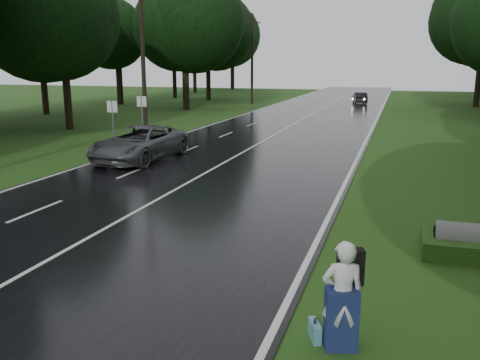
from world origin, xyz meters
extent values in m
plane|color=#254B16|center=(0.00, 0.00, 0.00)|extent=(160.00, 160.00, 0.00)
cube|color=black|center=(0.00, 20.00, 0.02)|extent=(12.00, 140.00, 0.04)
cube|color=silver|center=(0.00, 20.00, 0.04)|extent=(0.12, 140.00, 0.01)
imported|color=#494B4E|center=(-4.04, 10.55, 0.85)|extent=(2.93, 5.93, 1.62)
imported|color=black|center=(3.10, 49.11, 0.67)|extent=(2.03, 3.99, 1.25)
imported|color=silver|center=(6.95, -2.85, 0.93)|extent=(0.78, 0.63, 1.85)
cube|color=navy|center=(6.95, -2.85, 0.52)|extent=(0.60, 0.49, 1.04)
cube|color=black|center=(7.04, -2.59, 1.33)|extent=(0.47, 0.34, 0.59)
cube|color=teal|center=(6.51, -2.72, 0.16)|extent=(0.30, 0.46, 0.32)
cylinder|color=slate|center=(9.45, 2.21, 0.00)|extent=(1.60, 0.80, 0.80)
camera|label=1|loc=(7.63, -10.35, 4.54)|focal=37.50mm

